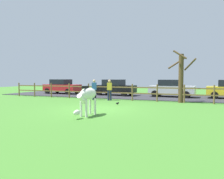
% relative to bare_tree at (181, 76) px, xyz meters
% --- Properties ---
extents(ground_plane, '(60.00, 60.00, 0.00)m').
position_rel_bare_tree_xyz_m(ground_plane, '(-4.11, -5.13, -1.90)').
color(ground_plane, '#3D7528').
extents(parking_asphalt, '(28.00, 7.40, 0.05)m').
position_rel_bare_tree_xyz_m(parking_asphalt, '(-4.11, 4.17, -1.87)').
color(parking_asphalt, '#2D2D33').
rests_on(parking_asphalt, ground_plane).
extents(paddock_fence, '(21.22, 0.11, 1.30)m').
position_rel_bare_tree_xyz_m(paddock_fence, '(-4.56, -0.13, -1.16)').
color(paddock_fence, brown).
rests_on(paddock_fence, ground_plane).
extents(bare_tree, '(2.00, 1.59, 3.73)m').
position_rel_bare_tree_xyz_m(bare_tree, '(0.00, 0.00, 0.00)').
color(bare_tree, '#513A23').
rests_on(bare_tree, ground_plane).
extents(zebra, '(0.54, 1.94, 1.41)m').
position_rel_bare_tree_xyz_m(zebra, '(-3.60, -7.36, -0.97)').
color(zebra, white).
rests_on(zebra, ground_plane).
extents(crow_on_grass, '(0.21, 0.10, 0.20)m').
position_rel_bare_tree_xyz_m(crow_on_grass, '(-3.69, -3.13, -1.77)').
color(crow_on_grass, black).
rests_on(crow_on_grass, ground_plane).
extents(parked_car_red, '(4.06, 2.01, 1.56)m').
position_rel_bare_tree_xyz_m(parked_car_red, '(-12.77, 3.63, -1.05)').
color(parked_car_red, red).
rests_on(parked_car_red, parking_asphalt).
extents(parked_car_black, '(4.12, 2.14, 1.56)m').
position_rel_bare_tree_xyz_m(parked_car_black, '(-6.60, 3.79, -1.05)').
color(parked_car_black, black).
rests_on(parked_car_black, parking_asphalt).
extents(parked_car_silver, '(4.11, 2.12, 1.56)m').
position_rel_bare_tree_xyz_m(parked_car_silver, '(-1.13, 3.99, -1.05)').
color(parked_car_silver, '#B7BABF').
rests_on(parked_car_silver, parking_asphalt).
extents(visitor_left_of_tree, '(0.40, 0.31, 1.64)m').
position_rel_bare_tree_xyz_m(visitor_left_of_tree, '(-5.30, -0.64, -0.99)').
color(visitor_left_of_tree, '#232847').
rests_on(visitor_left_of_tree, ground_plane).
extents(visitor_right_of_tree, '(0.41, 0.31, 1.64)m').
position_rel_bare_tree_xyz_m(visitor_right_of_tree, '(-6.61, -0.71, -0.99)').
color(visitor_right_of_tree, '#232847').
rests_on(visitor_right_of_tree, ground_plane).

